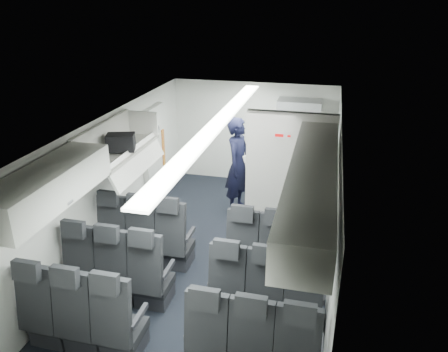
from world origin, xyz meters
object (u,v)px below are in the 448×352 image
at_px(seat_row_front, 209,248).
at_px(galley_unit, 297,146).
at_px(seat_row_mid, 190,285).
at_px(flight_attendant, 238,166).
at_px(boarding_door, 155,155).
at_px(seat_row_rear, 164,335).
at_px(carry_on_bag, 121,142).

height_order(seat_row_front, galley_unit, galley_unit).
bearing_deg(seat_row_mid, flight_attendant, 90.00).
bearing_deg(flight_attendant, seat_row_front, -168.34).
height_order(galley_unit, flight_attendant, galley_unit).
relative_size(seat_row_mid, boarding_door, 1.79).
bearing_deg(seat_row_front, galley_unit, 73.72).
xyz_separation_m(seat_row_front, seat_row_rear, (0.00, -1.80, 0.00)).
bearing_deg(boarding_door, seat_row_rear, -67.13).
bearing_deg(flight_attendant, carry_on_bag, 154.48).
distance_m(galley_unit, carry_on_bag, 3.89).
xyz_separation_m(seat_row_mid, galley_unit, (0.95, 4.15, 0.55)).
relative_size(seat_row_front, seat_row_rear, 1.00).
distance_m(seat_row_mid, seat_row_rear, 0.90).
height_order(seat_row_rear, carry_on_bag, carry_on_bag).
distance_m(flight_attendant, carry_on_bag, 2.44).
relative_size(seat_row_front, flight_attendant, 1.84).
height_order(boarding_door, flight_attendant, boarding_door).
bearing_deg(boarding_door, seat_row_front, -51.84).
height_order(seat_row_front, boarding_door, boarding_door).
distance_m(seat_row_mid, carry_on_bag, 2.28).
bearing_deg(carry_on_bag, galley_unit, 34.73).
distance_m(seat_row_rear, carry_on_bag, 2.84).
bearing_deg(seat_row_rear, galley_unit, 79.35).
bearing_deg(seat_row_front, seat_row_mid, -90.00).
bearing_deg(carry_on_bag, seat_row_mid, -57.71).
relative_size(seat_row_rear, flight_attendant, 1.84).
xyz_separation_m(seat_row_rear, boarding_door, (-1.64, 3.89, 0.55)).
xyz_separation_m(seat_row_mid, boarding_door, (-1.64, 2.99, 0.55)).
xyz_separation_m(seat_row_front, galley_unit, (0.95, 3.25, 0.55)).
xyz_separation_m(galley_unit, flight_attendant, (-0.95, -1.21, -0.05)).
bearing_deg(flight_attendant, seat_row_rear, -168.34).
distance_m(seat_row_rear, galley_unit, 5.17).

